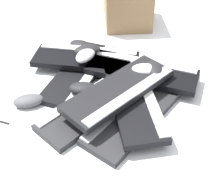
{
  "coord_description": "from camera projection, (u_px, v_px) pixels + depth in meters",
  "views": [
    {
      "loc": [
        -0.68,
        0.54,
        0.77
      ],
      "look_at": [
        0.0,
        -0.04,
        0.04
      ],
      "focal_mm": 50.0,
      "sensor_mm": 36.0,
      "label": 1
    }
  ],
  "objects": [
    {
      "name": "ground_plane",
      "position": [
        105.0,
        103.0,
        1.16
      ],
      "size": [
        3.2,
        3.2,
        0.0
      ],
      "primitive_type": "plane",
      "color": "silver"
    },
    {
      "name": "keyboard_0",
      "position": [
        80.0,
        73.0,
        1.29
      ],
      "size": [
        0.35,
        0.46,
        0.03
      ],
      "color": "black",
      "rests_on": "ground"
    },
    {
      "name": "keyboard_1",
      "position": [
        93.0,
        105.0,
        1.13
      ],
      "size": [
        0.2,
        0.45,
        0.03
      ],
      "color": "#232326",
      "rests_on": "ground"
    },
    {
      "name": "keyboard_2",
      "position": [
        135.0,
        115.0,
        1.09
      ],
      "size": [
        0.24,
        0.46,
        0.03
      ],
      "color": "#232326",
      "rests_on": "ground"
    },
    {
      "name": "keyboard_3",
      "position": [
        143.0,
        72.0,
        1.29
      ],
      "size": [
        0.45,
        0.37,
        0.03
      ],
      "color": "#232326",
      "rests_on": "ground"
    },
    {
      "name": "keyboard_4",
      "position": [
        133.0,
        99.0,
        1.11
      ],
      "size": [
        0.46,
        0.35,
        0.03
      ],
      "color": "black",
      "rests_on": "keyboard_2"
    },
    {
      "name": "keyboard_5",
      "position": [
        142.0,
        71.0,
        1.24
      ],
      "size": [
        0.46,
        0.35,
        0.03
      ],
      "color": "black",
      "rests_on": "keyboard_3"
    },
    {
      "name": "keyboard_6",
      "position": [
        86.0,
        58.0,
        1.31
      ],
      "size": [
        0.43,
        0.4,
        0.03
      ],
      "color": "black",
      "rests_on": "keyboard_0"
    },
    {
      "name": "keyboard_7",
      "position": [
        120.0,
        90.0,
        1.11
      ],
      "size": [
        0.19,
        0.45,
        0.03
      ],
      "color": "black",
      "rests_on": "keyboard_4"
    },
    {
      "name": "mouse_0",
      "position": [
        154.0,
        69.0,
        1.19
      ],
      "size": [
        0.13,
        0.11,
        0.04
      ],
      "primitive_type": "ellipsoid",
      "rotation": [
        0.0,
        0.0,
        5.74
      ],
      "color": "black",
      "rests_on": "keyboard_5"
    },
    {
      "name": "mouse_1",
      "position": [
        86.0,
        55.0,
        1.27
      ],
      "size": [
        0.11,
        0.13,
        0.04
      ],
      "primitive_type": "ellipsoid",
      "rotation": [
        0.0,
        0.0,
        5.13
      ],
      "color": "#B7B7BC",
      "rests_on": "keyboard_6"
    },
    {
      "name": "mouse_2",
      "position": [
        84.0,
        89.0,
        1.15
      ],
      "size": [
        0.12,
        0.12,
        0.04
      ],
      "primitive_type": "ellipsoid",
      "rotation": [
        0.0,
        0.0,
        3.94
      ],
      "color": "black",
      "rests_on": "keyboard_1"
    },
    {
      "name": "mouse_3",
      "position": [
        146.0,
        70.0,
        1.19
      ],
      "size": [
        0.12,
        0.13,
        0.04
      ],
      "primitive_type": "ellipsoid",
      "rotation": [
        0.0,
        0.0,
        0.86
      ],
      "color": "#B7B7BC",
      "rests_on": "keyboard_5"
    },
    {
      "name": "mouse_4",
      "position": [
        81.0,
        45.0,
        1.44
      ],
      "size": [
        0.13,
        0.1,
        0.04
      ],
      "primitive_type": "ellipsoid",
      "rotation": [
        0.0,
        0.0,
        3.53
      ],
      "color": "black",
      "rests_on": "ground"
    },
    {
      "name": "mouse_5",
      "position": [
        95.0,
        108.0,
        1.07
      ],
      "size": [
        0.13,
        0.12,
        0.04
      ],
      "primitive_type": "ellipsoid",
      "rotation": [
        0.0,
        0.0,
        3.72
      ],
      "color": "silver",
      "rests_on": "keyboard_1"
    },
    {
      "name": "mouse_6",
      "position": [
        87.0,
        50.0,
        1.3
      ],
      "size": [
        0.1,
        0.13,
        0.04
      ],
      "primitive_type": "ellipsoid",
      "rotation": [
        0.0,
        0.0,
        1.15
      ],
      "color": "black",
      "rests_on": "keyboard_6"
    },
    {
      "name": "mouse_7",
      "position": [
        28.0,
        101.0,
        1.14
      ],
      "size": [
        0.11,
        0.13,
        0.04
      ],
      "primitive_type": "ellipsoid",
      "rotation": [
        0.0,
        0.0,
        4.26
      ],
      "color": "#4C4C51",
      "rests_on": "ground"
    },
    {
      "name": "cardboard_box",
      "position": [
        127.0,
        5.0,
        1.6
      ],
      "size": [
        0.35,
        0.34,
        0.19
      ],
      "primitive_type": "cube",
      "rotation": [
        0.0,
        0.0,
        2.52
      ],
      "color": "olive",
      "rests_on": "ground"
    }
  ]
}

